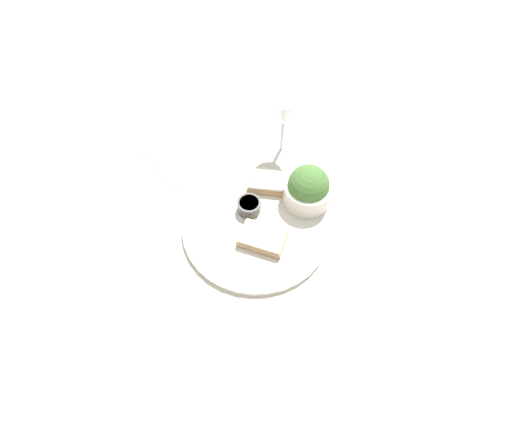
% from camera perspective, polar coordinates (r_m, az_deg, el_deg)
% --- Properties ---
extents(ground_plane, '(4.00, 4.00, 0.00)m').
position_cam_1_polar(ground_plane, '(0.93, 0.00, -1.12)').
color(ground_plane, beige).
extents(dinner_plate, '(0.34, 0.34, 0.01)m').
position_cam_1_polar(dinner_plate, '(0.92, 0.00, -0.90)').
color(dinner_plate, silver).
rests_on(dinner_plate, ground_plane).
extents(salad_bowl, '(0.11, 0.11, 0.10)m').
position_cam_1_polar(salad_bowl, '(0.92, 7.41, 4.38)').
color(salad_bowl, silver).
rests_on(salad_bowl, dinner_plate).
extents(sauce_ramekin, '(0.05, 0.05, 0.03)m').
position_cam_1_polar(sauce_ramekin, '(0.92, -1.00, 2.00)').
color(sauce_ramekin, '#4C4C4C').
rests_on(sauce_ramekin, dinner_plate).
extents(cheese_toast_near, '(0.12, 0.11, 0.03)m').
position_cam_1_polar(cheese_toast_near, '(0.88, 0.95, -2.71)').
color(cheese_toast_near, tan).
rests_on(cheese_toast_near, dinner_plate).
extents(cheese_toast_far, '(0.10, 0.08, 0.03)m').
position_cam_1_polar(cheese_toast_far, '(0.97, 1.50, 5.29)').
color(cheese_toast_far, tan).
rests_on(cheese_toast_far, dinner_plate).
extents(wine_glass, '(0.07, 0.07, 0.17)m').
position_cam_1_polar(wine_glass, '(0.99, 4.00, 14.76)').
color(wine_glass, silver).
rests_on(wine_glass, ground_plane).
extents(napkin, '(0.17, 0.19, 0.01)m').
position_cam_1_polar(napkin, '(1.07, -11.53, 8.51)').
color(napkin, white).
rests_on(napkin, ground_plane).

